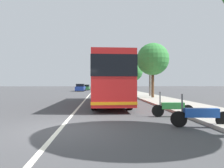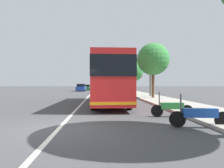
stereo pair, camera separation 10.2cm
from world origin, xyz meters
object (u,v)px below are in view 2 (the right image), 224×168
(motorcycle_far_end, at_px, (172,108))
(car_ahead_same_lane, at_px, (87,88))
(roadside_tree_mid_block, at_px, (153,59))
(utility_pole, at_px, (151,73))
(car_behind_bus, at_px, (81,88))
(roadside_tree_far_block, at_px, (133,71))
(coach_bus, at_px, (109,79))
(motorcycle_nearest_curb, at_px, (200,115))

(motorcycle_far_end, relative_size, car_ahead_same_lane, 0.44)
(roadside_tree_mid_block, xyz_separation_m, utility_pole, (2.51, -0.42, -1.32))
(motorcycle_far_end, bearing_deg, car_behind_bus, -72.51)
(roadside_tree_mid_block, distance_m, roadside_tree_far_block, 12.50)
(coach_bus, height_order, roadside_tree_mid_block, roadside_tree_mid_block)
(roadside_tree_mid_block, bearing_deg, motorcycle_nearest_curb, 170.89)
(motorcycle_nearest_curb, relative_size, roadside_tree_mid_block, 0.37)
(motorcycle_nearest_curb, relative_size, utility_pole, 0.37)
(car_behind_bus, xyz_separation_m, roadside_tree_mid_block, (-20.75, -9.98, 3.58))
(coach_bus, relative_size, utility_pole, 1.76)
(car_behind_bus, bearing_deg, roadside_tree_far_block, 52.41)
(coach_bus, bearing_deg, motorcycle_nearest_curb, -159.87)
(coach_bus, bearing_deg, motorcycle_far_end, -154.75)
(motorcycle_far_end, distance_m, car_behind_bus, 32.67)
(motorcycle_nearest_curb, height_order, motorcycle_far_end, motorcycle_nearest_curb)
(roadside_tree_far_block, relative_size, utility_pole, 0.94)
(car_behind_bus, height_order, roadside_tree_far_block, roadside_tree_far_block)
(utility_pole, bearing_deg, car_ahead_same_lane, 21.30)
(motorcycle_nearest_curb, xyz_separation_m, utility_pole, (15.74, -2.54, 2.54))
(motorcycle_nearest_curb, distance_m, utility_pole, 16.14)
(coach_bus, height_order, car_behind_bus, coach_bus)
(motorcycle_far_end, xyz_separation_m, roadside_tree_mid_block, (11.00, -2.29, 3.87))
(motorcycle_nearest_curb, bearing_deg, roadside_tree_far_block, -87.01)
(motorcycle_far_end, xyz_separation_m, roadside_tree_far_block, (23.49, -2.40, 3.41))
(motorcycle_far_end, relative_size, roadside_tree_mid_block, 0.34)
(motorcycle_far_end, height_order, car_behind_bus, car_behind_bus)
(car_behind_bus, bearing_deg, car_ahead_same_lane, 175.03)
(motorcycle_nearest_curb, bearing_deg, car_behind_bus, -69.06)
(motorcycle_far_end, distance_m, roadside_tree_mid_block, 11.88)
(motorcycle_nearest_curb, height_order, utility_pole, utility_pole)
(car_ahead_same_lane, bearing_deg, motorcycle_far_end, 12.38)
(coach_bus, height_order, utility_pole, utility_pole)
(roadside_tree_mid_block, bearing_deg, motorcycle_far_end, 168.23)
(motorcycle_nearest_curb, bearing_deg, coach_bus, -62.27)
(car_behind_bus, bearing_deg, coach_bus, 12.47)
(motorcycle_nearest_curb, xyz_separation_m, car_ahead_same_lane, (40.46, 7.09, 0.20))
(motorcycle_nearest_curb, height_order, car_behind_bus, car_behind_bus)
(roadside_tree_mid_block, bearing_deg, roadside_tree_far_block, -0.47)
(motorcycle_far_end, xyz_separation_m, car_ahead_same_lane, (38.23, 6.92, 0.21))
(motorcycle_nearest_curb, distance_m, car_ahead_same_lane, 41.08)
(motorcycle_far_end, bearing_deg, roadside_tree_mid_block, -97.89)
(motorcycle_far_end, relative_size, roadside_tree_far_block, 0.37)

